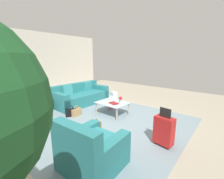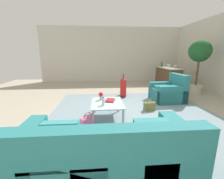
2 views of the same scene
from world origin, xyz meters
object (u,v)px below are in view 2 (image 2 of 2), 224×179
at_px(armchair, 169,92).
at_px(wine_glass_left_of_centre, 168,65).
at_px(coffee_table_book, 110,100).
at_px(wine_glass_rightmost, 176,66).
at_px(flower_vase, 101,95).
at_px(wine_glass_leftmost, 164,65).
at_px(coffee_table, 107,104).
at_px(handbag_olive, 150,106).
at_px(bar_console, 168,77).
at_px(handbag_black, 162,131).
at_px(water_bottle, 103,101).
at_px(handbag_tan, 152,128).
at_px(couch, 106,156).
at_px(backpack_white, 36,135).
at_px(suitcase_red, 123,87).
at_px(wine_bottle_green, 162,64).
at_px(potted_ficus, 199,56).
at_px(handbag_pink, 88,122).
at_px(wine_glass_right_of_centre, 170,66).

distance_m(armchair, wine_glass_left_of_centre, 2.69).
distance_m(coffee_table_book, wine_glass_rightmost, 4.18).
height_order(flower_vase, wine_glass_leftmost, wine_glass_leftmost).
distance_m(coffee_table, wine_glass_left_of_centre, 4.91).
distance_m(flower_vase, handbag_olive, 1.45).
relative_size(bar_console, handbag_black, 4.95).
distance_m(armchair, flower_vase, 2.58).
relative_size(water_bottle, bar_console, 0.12).
xyz_separation_m(wine_glass_left_of_centre, handbag_tan, (4.51, -2.30, -0.93)).
relative_size(couch, backpack_white, 5.63).
bearing_deg(wine_glass_rightmost, coffee_table_book, -47.80).
xyz_separation_m(armchair, suitcase_red, (-0.70, -1.48, 0.05)).
bearing_deg(wine_glass_left_of_centre, flower_vase, -43.45).
xyz_separation_m(couch, coffee_table_book, (-1.91, 0.18, 0.14)).
bearing_deg(wine_glass_rightmost, handbag_olive, -38.20).
xyz_separation_m(coffee_table, coffee_table_book, (-0.12, 0.08, 0.07)).
height_order(water_bottle, wine_bottle_green, wine_bottle_green).
height_order(couch, backpack_white, couch).
height_order(water_bottle, potted_ficus, potted_ficus).
height_order(wine_glass_leftmost, handbag_pink, wine_glass_leftmost).
bearing_deg(potted_ficus, water_bottle, -57.72).
relative_size(wine_bottle_green, backpack_white, 0.75).
distance_m(water_bottle, bar_console, 4.89).
relative_size(coffee_table_book, wine_glass_left_of_centre, 1.93).
distance_m(flower_vase, bar_console, 4.62).
bearing_deg(suitcase_red, bar_console, 122.01).
height_order(water_bottle, handbag_pink, water_bottle).
xyz_separation_m(handbag_tan, handbag_olive, (-1.26, 0.37, 0.00)).
bearing_deg(wine_glass_rightmost, handbag_tan, -31.70).
bearing_deg(wine_glass_left_of_centre, handbag_olive, -30.72).
height_order(bar_console, wine_bottle_green, wine_bottle_green).
bearing_deg(wine_glass_left_of_centre, water_bottle, -39.78).
height_order(wine_glass_right_of_centre, handbag_black, wine_glass_right_of_centre).
height_order(coffee_table, wine_bottle_green, wine_bottle_green).
bearing_deg(couch, handbag_black, 127.96).
xyz_separation_m(wine_glass_rightmost, suitcase_red, (0.89, -2.44, -0.70)).
height_order(coffee_table_book, wine_glass_leftmost, wine_glass_leftmost).
bearing_deg(wine_glass_leftmost, wine_glass_rightmost, 1.00).
bearing_deg(wine_glass_rightmost, armchair, -31.23).
xyz_separation_m(wine_glass_right_of_centre, suitcase_red, (1.30, -2.36, -0.70)).
bearing_deg(flower_vase, couch, 1.42).
xyz_separation_m(coffee_table_book, potted_ficus, (-2.08, 3.62, 1.07)).
distance_m(suitcase_red, handbag_pink, 2.71).
distance_m(wine_glass_right_of_centre, handbag_olive, 3.51).
distance_m(wine_bottle_green, handbag_pink, 5.70).
bearing_deg(handbag_black, wine_glass_rightmost, 150.78).
xyz_separation_m(coffee_table, wine_glass_right_of_centre, (-3.30, 3.06, 0.69)).
xyz_separation_m(water_bottle, flower_vase, (-0.42, -0.05, 0.03)).
relative_size(wine_glass_right_of_centre, suitcase_red, 0.18).
height_order(couch, coffee_table_book, couch).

